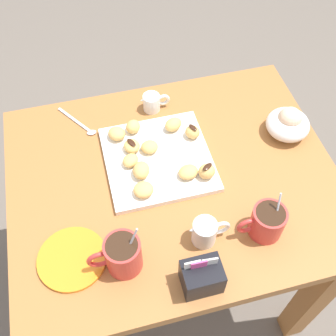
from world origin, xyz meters
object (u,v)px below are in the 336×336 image
object	(u,v)px
pastry_plate_square	(158,159)
beignet_9	(132,146)
beignet_5	(193,132)
sugar_caddy	(202,277)
beignet_1	(141,170)
beignet_6	(188,172)
coffee_mug_red_right	(122,255)
beignet_3	(117,134)
saucer_orange_left	(72,259)
beignet_2	(130,161)
cream_pitcher_white	(205,231)
beignet_7	(133,127)
beignet_10	(207,171)
beignet_8	(173,124)
beignet_0	(143,190)
coffee_mug_red_left	(267,221)
dining_table	(173,205)
ice_cream_bowl	(288,123)
beignet_4	(150,147)

from	to	relation	value
pastry_plate_square	beignet_9	world-z (taller)	beignet_9
beignet_5	beignet_9	xyz separation A→B (m)	(0.18, 0.00, -0.00)
beignet_5	beignet_9	distance (m)	0.18
pastry_plate_square	beignet_9	xyz separation A→B (m)	(0.06, -0.05, 0.02)
sugar_caddy	beignet_9	world-z (taller)	sugar_caddy
beignet_1	beignet_6	distance (m)	0.13
pastry_plate_square	beignet_6	xyz separation A→B (m)	(-0.06, 0.08, 0.02)
coffee_mug_red_right	beignet_3	world-z (taller)	coffee_mug_red_right
saucer_orange_left	beignet_2	xyz separation A→B (m)	(-0.19, -0.24, 0.03)
cream_pitcher_white	beignet_7	distance (m)	0.39
saucer_orange_left	beignet_1	bearing A→B (deg)	-137.82
coffee_mug_red_right	beignet_6	distance (m)	0.30
saucer_orange_left	beignet_1	xyz separation A→B (m)	(-0.21, -0.19, 0.03)
pastry_plate_square	beignet_10	xyz separation A→B (m)	(-0.11, 0.09, 0.03)
beignet_6	beignet_10	world-z (taller)	beignet_10
pastry_plate_square	saucer_orange_left	size ratio (longest dim) A/B	1.75
pastry_plate_square	sugar_caddy	world-z (taller)	sugar_caddy
beignet_1	beignet_8	bearing A→B (deg)	-132.35
sugar_caddy	beignet_0	world-z (taller)	sugar_caddy
pastry_plate_square	beignet_8	world-z (taller)	beignet_8
coffee_mug_red_left	beignet_9	world-z (taller)	coffee_mug_red_left
beignet_0	beignet_6	world-z (taller)	same
coffee_mug_red_left	beignet_8	world-z (taller)	coffee_mug_red_left
sugar_caddy	saucer_orange_left	bearing A→B (deg)	-25.31
beignet_6	beignet_9	distance (m)	0.18
beignet_2	beignet_0	bearing A→B (deg)	97.71
beignet_8	saucer_orange_left	bearing A→B (deg)	44.33
beignet_1	beignet_7	distance (m)	0.16
beignet_0	beignet_5	bearing A→B (deg)	-138.98
beignet_3	beignet_9	bearing A→B (deg)	121.32
cream_pitcher_white	dining_table	bearing A→B (deg)	-82.96
ice_cream_bowl	beignet_3	xyz separation A→B (m)	(0.49, -0.09, -0.01)
beignet_4	beignet_5	bearing A→B (deg)	-171.10
beignet_0	coffee_mug_red_left	bearing A→B (deg)	146.94
pastry_plate_square	beignet_10	size ratio (longest dim) A/B	6.30
beignet_2	beignet_3	distance (m)	0.11
beignet_1	beignet_5	xyz separation A→B (m)	(-0.17, -0.10, 0.00)
cream_pitcher_white	beignet_5	world-z (taller)	cream_pitcher_white
beignet_3	coffee_mug_red_left	bearing A→B (deg)	128.37
beignet_0	beignet_9	distance (m)	0.15
pastry_plate_square	sugar_caddy	xyz separation A→B (m)	(-0.01, 0.37, 0.03)
beignet_2	beignet_3	size ratio (longest dim) A/B	0.93
beignet_7	beignet_10	distance (m)	0.26
cream_pitcher_white	beignet_9	world-z (taller)	cream_pitcher_white
saucer_orange_left	beignet_4	xyz separation A→B (m)	(-0.25, -0.27, 0.03)
saucer_orange_left	beignet_9	xyz separation A→B (m)	(-0.21, -0.29, 0.03)
beignet_5	beignet_10	bearing A→B (deg)	88.92
ice_cream_bowl	cream_pitcher_white	bearing A→B (deg)	38.89
beignet_4	beignet_8	bearing A→B (deg)	-143.63
beignet_10	saucer_orange_left	bearing A→B (deg)	20.76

